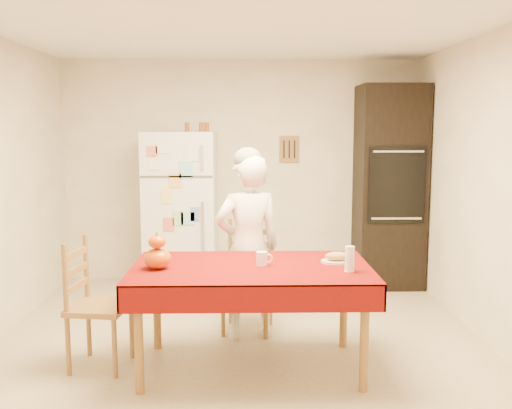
{
  "coord_description": "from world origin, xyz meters",
  "views": [
    {
      "loc": [
        0.04,
        -4.25,
        1.74
      ],
      "look_at": [
        0.13,
        0.2,
        1.14
      ],
      "focal_mm": 40.0,
      "sensor_mm": 36.0,
      "label": 1
    }
  ],
  "objects_px": {
    "refrigerator": "(181,211)",
    "dining_table": "(251,276)",
    "coffee_mug": "(262,259)",
    "pumpkin_lower": "(157,259)",
    "chair_far": "(249,272)",
    "chair_left": "(91,299)",
    "oven_cabinet": "(389,187)",
    "wine_glass": "(350,259)",
    "bread_plate": "(337,262)",
    "seated_woman": "(248,248)"
  },
  "relations": [
    {
      "from": "refrigerator",
      "to": "dining_table",
      "type": "bearing_deg",
      "value": -71.22
    },
    {
      "from": "dining_table",
      "to": "coffee_mug",
      "type": "distance_m",
      "value": 0.14
    },
    {
      "from": "pumpkin_lower",
      "to": "chair_far",
      "type": "bearing_deg",
      "value": 54.2
    },
    {
      "from": "chair_left",
      "to": "coffee_mug",
      "type": "height_order",
      "value": "chair_left"
    },
    {
      "from": "dining_table",
      "to": "chair_far",
      "type": "xyz_separation_m",
      "value": [
        -0.01,
        0.83,
        -0.18
      ]
    },
    {
      "from": "oven_cabinet",
      "to": "wine_glass",
      "type": "relative_size",
      "value": 12.5
    },
    {
      "from": "refrigerator",
      "to": "oven_cabinet",
      "type": "distance_m",
      "value": 2.29
    },
    {
      "from": "refrigerator",
      "to": "chair_far",
      "type": "relative_size",
      "value": 1.79
    },
    {
      "from": "oven_cabinet",
      "to": "coffee_mug",
      "type": "height_order",
      "value": "oven_cabinet"
    },
    {
      "from": "refrigerator",
      "to": "chair_far",
      "type": "bearing_deg",
      "value": -61.47
    },
    {
      "from": "chair_far",
      "to": "bread_plate",
      "type": "distance_m",
      "value": 1.02
    },
    {
      "from": "pumpkin_lower",
      "to": "wine_glass",
      "type": "bearing_deg",
      "value": -4.66
    },
    {
      "from": "oven_cabinet",
      "to": "dining_table",
      "type": "height_order",
      "value": "oven_cabinet"
    },
    {
      "from": "chair_far",
      "to": "coffee_mug",
      "type": "relative_size",
      "value": 9.5
    },
    {
      "from": "oven_cabinet",
      "to": "dining_table",
      "type": "bearing_deg",
      "value": -124.94
    },
    {
      "from": "dining_table",
      "to": "bread_plate",
      "type": "relative_size",
      "value": 7.08
    },
    {
      "from": "seated_woman",
      "to": "wine_glass",
      "type": "xyz_separation_m",
      "value": [
        0.69,
        -0.79,
        0.09
      ]
    },
    {
      "from": "dining_table",
      "to": "chair_left",
      "type": "xyz_separation_m",
      "value": [
        -1.16,
        0.06,
        -0.18
      ]
    },
    {
      "from": "seated_woman",
      "to": "chair_left",
      "type": "bearing_deg",
      "value": 8.99
    },
    {
      "from": "chair_left",
      "to": "oven_cabinet",
      "type": "bearing_deg",
      "value": -43.71
    },
    {
      "from": "refrigerator",
      "to": "wine_glass",
      "type": "relative_size",
      "value": 9.66
    },
    {
      "from": "chair_far",
      "to": "chair_left",
      "type": "xyz_separation_m",
      "value": [
        -1.15,
        -0.77,
        0.0
      ]
    },
    {
      "from": "coffee_mug",
      "to": "chair_far",
      "type": "bearing_deg",
      "value": 96.23
    },
    {
      "from": "oven_cabinet",
      "to": "chair_left",
      "type": "xyz_separation_m",
      "value": [
        -2.71,
        -2.15,
        -0.59
      ]
    },
    {
      "from": "oven_cabinet",
      "to": "refrigerator",
      "type": "bearing_deg",
      "value": -178.82
    },
    {
      "from": "wine_glass",
      "to": "bread_plate",
      "type": "distance_m",
      "value": 0.27
    },
    {
      "from": "pumpkin_lower",
      "to": "oven_cabinet",
      "type": "bearing_deg",
      "value": 45.88
    },
    {
      "from": "oven_cabinet",
      "to": "pumpkin_lower",
      "type": "distance_m",
      "value": 3.17
    },
    {
      "from": "coffee_mug",
      "to": "wine_glass",
      "type": "distance_m",
      "value": 0.63
    },
    {
      "from": "seated_woman",
      "to": "pumpkin_lower",
      "type": "distance_m",
      "value": 0.93
    },
    {
      "from": "chair_far",
      "to": "coffee_mug",
      "type": "distance_m",
      "value": 0.88
    },
    {
      "from": "refrigerator",
      "to": "bread_plate",
      "type": "bearing_deg",
      "value": -56.67
    },
    {
      "from": "pumpkin_lower",
      "to": "bread_plate",
      "type": "relative_size",
      "value": 0.8
    },
    {
      "from": "oven_cabinet",
      "to": "seated_woman",
      "type": "height_order",
      "value": "oven_cabinet"
    },
    {
      "from": "dining_table",
      "to": "chair_left",
      "type": "relative_size",
      "value": 1.79
    },
    {
      "from": "chair_left",
      "to": "wine_glass",
      "type": "distance_m",
      "value": 1.88
    },
    {
      "from": "oven_cabinet",
      "to": "pumpkin_lower",
      "type": "relative_size",
      "value": 11.44
    },
    {
      "from": "chair_far",
      "to": "seated_woman",
      "type": "xyz_separation_m",
      "value": [
        -0.01,
        -0.22,
        0.26
      ]
    },
    {
      "from": "chair_far",
      "to": "refrigerator",
      "type": "bearing_deg",
      "value": 127.72
    },
    {
      "from": "refrigerator",
      "to": "bread_plate",
      "type": "relative_size",
      "value": 7.08
    },
    {
      "from": "refrigerator",
      "to": "dining_table",
      "type": "height_order",
      "value": "refrigerator"
    },
    {
      "from": "dining_table",
      "to": "seated_woman",
      "type": "height_order",
      "value": "seated_woman"
    },
    {
      "from": "oven_cabinet",
      "to": "wine_glass",
      "type": "xyz_separation_m",
      "value": [
        -0.87,
        -2.38,
        -0.25
      ]
    },
    {
      "from": "dining_table",
      "to": "oven_cabinet",
      "type": "bearing_deg",
      "value": 55.06
    },
    {
      "from": "chair_left",
      "to": "seated_woman",
      "type": "height_order",
      "value": "seated_woman"
    },
    {
      "from": "dining_table",
      "to": "wine_glass",
      "type": "relative_size",
      "value": 9.66
    },
    {
      "from": "pumpkin_lower",
      "to": "wine_glass",
      "type": "relative_size",
      "value": 1.09
    },
    {
      "from": "oven_cabinet",
      "to": "wine_glass",
      "type": "distance_m",
      "value": 2.55
    },
    {
      "from": "wine_glass",
      "to": "bread_plate",
      "type": "xyz_separation_m",
      "value": [
        -0.04,
        0.25,
        -0.08
      ]
    },
    {
      "from": "oven_cabinet",
      "to": "bread_plate",
      "type": "distance_m",
      "value": 2.34
    }
  ]
}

